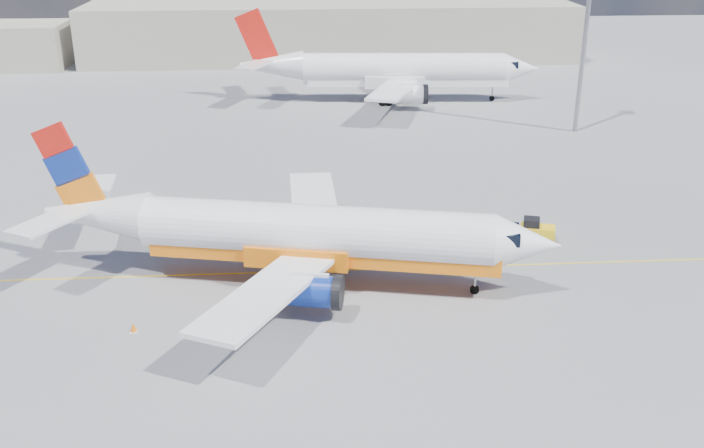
{
  "coord_description": "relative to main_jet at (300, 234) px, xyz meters",
  "views": [
    {
      "loc": [
        -0.15,
        -40.8,
        20.94
      ],
      "look_at": [
        2.89,
        1.97,
        3.5
      ],
      "focal_mm": 40.0,
      "sensor_mm": 36.0,
      "label": 1
    }
  ],
  "objects": [
    {
      "name": "second_jet",
      "position": [
        11.14,
        46.55,
        0.35
      ],
      "size": [
        34.56,
        27.27,
        10.47
      ],
      "rotation": [
        0.0,
        0.0,
        -0.07
      ],
      "color": "white",
      "rests_on": "ground"
    },
    {
      "name": "gse_tug",
      "position": [
        15.81,
        5.09,
        -2.38
      ],
      "size": [
        2.53,
        1.97,
        1.62
      ],
      "rotation": [
        0.0,
        0.0,
        -0.29
      ],
      "color": "black",
      "rests_on": "ground"
    },
    {
      "name": "main_jet",
      "position": [
        0.0,
        0.0,
        0.0
      ],
      "size": [
        31.24,
        24.02,
        9.43
      ],
      "rotation": [
        0.0,
        0.0,
        -0.22
      ],
      "color": "white",
      "rests_on": "ground"
    },
    {
      "name": "taxi_line",
      "position": [
        0.21,
        1.47,
        -3.14
      ],
      "size": [
        70.0,
        0.15,
        0.01
      ],
      "primitive_type": "cube",
      "color": "yellow",
      "rests_on": "ground"
    },
    {
      "name": "ground",
      "position": [
        0.21,
        -1.53,
        -3.14
      ],
      "size": [
        240.0,
        240.0,
        0.0
      ],
      "primitive_type": "plane",
      "color": "slate",
      "rests_on": "ground"
    },
    {
      "name": "floodlight_mast",
      "position": [
        27.72,
        32.05,
        9.43
      ],
      "size": [
        1.53,
        1.53,
        20.98
      ],
      "color": "#94949B",
      "rests_on": "ground"
    },
    {
      "name": "terminal_main",
      "position": [
        5.21,
        73.47,
        0.86
      ],
      "size": [
        70.0,
        14.0,
        8.0
      ],
      "primitive_type": "cube",
      "color": "#AEA695",
      "rests_on": "ground"
    },
    {
      "name": "traffic_cone",
      "position": [
        -8.91,
        -5.3,
        -2.87
      ],
      "size": [
        0.39,
        0.39,
        0.55
      ],
      "color": "white",
      "rests_on": "ground"
    }
  ]
}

